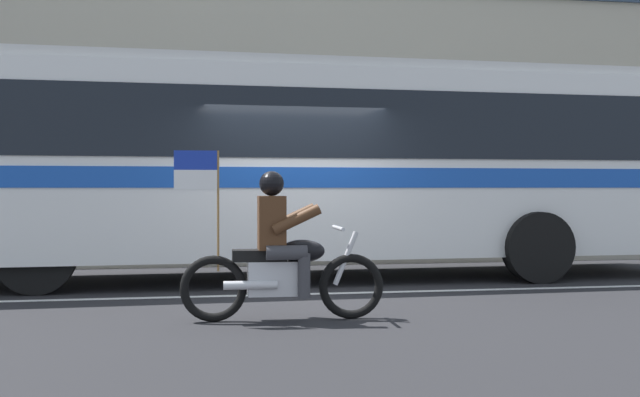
% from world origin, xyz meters
% --- Properties ---
extents(ground_plane, '(60.00, 60.00, 0.00)m').
position_xyz_m(ground_plane, '(0.00, 0.00, 0.00)').
color(ground_plane, black).
extents(sidewalk_curb, '(28.00, 3.80, 0.15)m').
position_xyz_m(sidewalk_curb, '(0.00, 5.10, 0.07)').
color(sidewalk_curb, gray).
rests_on(sidewalk_curb, ground_plane).
extents(lane_center_stripe, '(26.60, 0.14, 0.01)m').
position_xyz_m(lane_center_stripe, '(0.00, -0.60, 0.00)').
color(lane_center_stripe, silver).
rests_on(lane_center_stripe, ground_plane).
extents(office_building_facade, '(28.00, 0.89, 9.41)m').
position_xyz_m(office_building_facade, '(0.00, 7.39, 4.71)').
color(office_building_facade, gray).
rests_on(office_building_facade, ground_plane).
extents(transit_bus, '(12.04, 2.99, 3.22)m').
position_xyz_m(transit_bus, '(0.28, 1.19, 1.88)').
color(transit_bus, white).
rests_on(transit_bus, ground_plane).
extents(motorcycle_with_rider, '(2.20, 0.64, 1.78)m').
position_xyz_m(motorcycle_with_rider, '(-0.56, -2.59, 0.67)').
color(motorcycle_with_rider, black).
rests_on(motorcycle_with_rider, ground_plane).
extents(fire_hydrant, '(0.22, 0.30, 0.75)m').
position_xyz_m(fire_hydrant, '(2.82, 4.14, 0.52)').
color(fire_hydrant, '#4C8C3F').
rests_on(fire_hydrant, sidewalk_curb).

